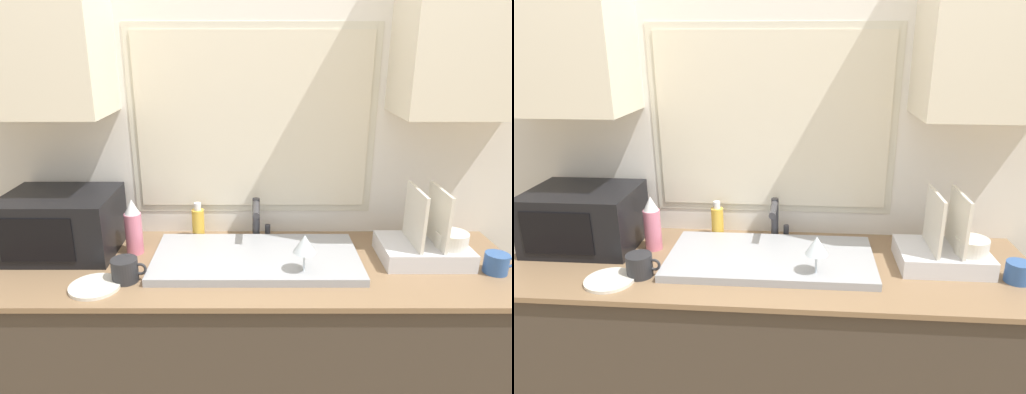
% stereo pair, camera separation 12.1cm
% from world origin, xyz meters
% --- Properties ---
extents(countertop, '(2.05, 0.64, 0.88)m').
position_xyz_m(countertop, '(0.00, 0.31, 0.44)').
color(countertop, '#42382D').
rests_on(countertop, ground_plane).
extents(wall_back, '(6.00, 0.38, 2.60)m').
position_xyz_m(wall_back, '(0.00, 0.60, 1.39)').
color(wall_back, silver).
rests_on(wall_back, ground_plane).
extents(sink_basin, '(0.79, 0.40, 0.03)m').
position_xyz_m(sink_basin, '(0.01, 0.31, 0.90)').
color(sink_basin, '#9EA0A5').
rests_on(sink_basin, countertop).
extents(faucet, '(0.08, 0.18, 0.18)m').
position_xyz_m(faucet, '(0.02, 0.51, 0.99)').
color(faucet, '#333338').
rests_on(faucet, countertop).
extents(microwave, '(0.43, 0.34, 0.24)m').
position_xyz_m(microwave, '(-0.77, 0.41, 1.01)').
color(microwave, black).
rests_on(microwave, countertop).
extents(dish_rack, '(0.33, 0.25, 0.29)m').
position_xyz_m(dish_rack, '(0.68, 0.33, 0.95)').
color(dish_rack, silver).
rests_on(dish_rack, countertop).
extents(spray_bottle, '(0.07, 0.07, 0.23)m').
position_xyz_m(spray_bottle, '(-0.48, 0.39, 0.99)').
color(spray_bottle, '#D8728C').
rests_on(spray_bottle, countertop).
extents(soap_bottle, '(0.05, 0.05, 0.16)m').
position_xyz_m(soap_bottle, '(-0.24, 0.54, 0.95)').
color(soap_bottle, gold).
rests_on(soap_bottle, countertop).
extents(mug_near_sink, '(0.13, 0.09, 0.08)m').
position_xyz_m(mug_near_sink, '(-0.45, 0.16, 0.93)').
color(mug_near_sink, '#262628').
rests_on(mug_near_sink, countertop).
extents(wine_glass, '(0.08, 0.08, 0.17)m').
position_xyz_m(wine_glass, '(0.19, 0.18, 1.01)').
color(wine_glass, silver).
rests_on(wine_glass, countertop).
extents(mug_by_rack, '(0.12, 0.09, 0.08)m').
position_xyz_m(mug_by_rack, '(0.90, 0.23, 0.92)').
color(mug_by_rack, '#335999').
rests_on(mug_by_rack, countertop).
extents(small_plate, '(0.18, 0.18, 0.01)m').
position_xyz_m(small_plate, '(-0.55, 0.11, 0.89)').
color(small_plate, silver).
rests_on(small_plate, countertop).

